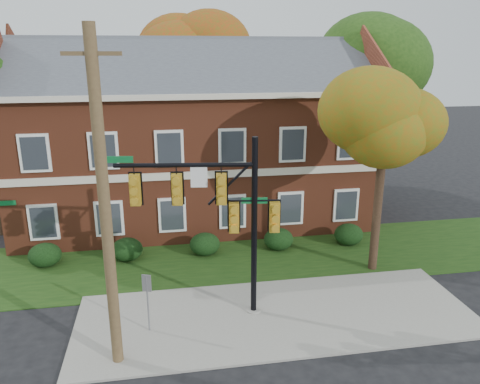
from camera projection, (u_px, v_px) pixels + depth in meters
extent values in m
plane|color=black|center=(284.00, 332.00, 15.68)|extent=(120.00, 120.00, 0.00)
cube|color=gray|center=(277.00, 315.00, 16.61)|extent=(14.00, 5.00, 0.08)
cube|color=#193811|center=(250.00, 257.00, 21.34)|extent=(30.00, 6.00, 0.04)
cube|color=brown|center=(194.00, 156.00, 25.66)|extent=(18.00, 8.00, 7.00)
cube|color=beige|center=(192.00, 89.00, 24.62)|extent=(18.80, 8.80, 0.24)
cube|color=beige|center=(201.00, 175.00, 21.86)|extent=(18.00, 0.12, 0.35)
ellipsoid|color=black|center=(45.00, 255.00, 20.38)|extent=(1.40, 1.26, 1.05)
ellipsoid|color=black|center=(127.00, 249.00, 20.95)|extent=(1.40, 1.26, 1.05)
ellipsoid|color=black|center=(205.00, 244.00, 21.52)|extent=(1.40, 1.26, 1.05)
ellipsoid|color=black|center=(279.00, 239.00, 22.09)|extent=(1.40, 1.26, 1.05)
ellipsoid|color=black|center=(349.00, 234.00, 22.66)|extent=(1.40, 1.26, 1.05)
cylinder|color=black|center=(378.00, 206.00, 19.44)|extent=(0.36, 0.36, 5.76)
ellipsoid|color=#9A4D0D|center=(385.00, 119.00, 18.40)|extent=(4.25, 4.25, 3.60)
ellipsoid|color=#9A4D0D|center=(407.00, 105.00, 17.97)|extent=(3.50, 3.50, 3.00)
cylinder|color=black|center=(374.00, 146.00, 28.39)|extent=(0.36, 0.36, 7.04)
ellipsoid|color=#1B3B10|center=(380.00, 71.00, 27.12)|extent=(5.95, 5.95, 5.04)
ellipsoid|color=#1B3B10|center=(400.00, 61.00, 26.59)|extent=(4.90, 4.90, 4.20)
cylinder|color=black|center=(199.00, 127.00, 33.27)|extent=(0.36, 0.36, 7.68)
ellipsoid|color=#B92A0F|center=(197.00, 57.00, 31.89)|extent=(6.46, 6.46, 5.47)
ellipsoid|color=#B92A0F|center=(212.00, 48.00, 31.33)|extent=(5.32, 5.32, 4.56)
cylinder|color=gray|center=(253.00, 311.00, 16.83)|extent=(0.51, 0.51, 0.15)
cylinder|color=black|center=(254.00, 230.00, 15.92)|extent=(0.23, 0.23, 6.42)
cylinder|color=black|center=(185.00, 165.00, 15.19)|extent=(4.56, 0.77, 0.15)
cylinder|color=black|center=(254.00, 201.00, 15.62)|extent=(1.64, 0.30, 0.07)
cube|color=#AC811B|center=(135.00, 190.00, 15.37)|extent=(0.44, 0.33, 1.06)
cube|color=#AC811B|center=(177.00, 189.00, 15.42)|extent=(0.44, 0.33, 1.06)
cube|color=#AC811B|center=(221.00, 189.00, 15.46)|extent=(0.44, 0.33, 1.06)
cube|color=silver|center=(199.00, 177.00, 15.32)|extent=(0.55, 0.11, 0.69)
cube|color=#0C5C29|center=(119.00, 160.00, 15.06)|extent=(0.91, 0.16, 0.22)
cube|color=#AC811B|center=(234.00, 218.00, 15.77)|extent=(0.44, 0.33, 1.06)
cube|color=#AC811B|center=(275.00, 217.00, 15.81)|extent=(0.44, 0.33, 1.06)
cube|color=#0C5C29|center=(254.00, 201.00, 15.62)|extent=(0.87, 0.15, 0.21)
cylinder|color=brown|center=(105.00, 210.00, 12.79)|extent=(0.38, 0.38, 9.75)
cube|color=brown|center=(91.00, 53.00, 11.60)|extent=(1.51, 0.39, 0.11)
cylinder|color=slate|center=(148.00, 304.00, 15.39)|extent=(0.07, 0.07, 2.12)
cube|color=slate|center=(147.00, 283.00, 15.17)|extent=(0.30, 0.14, 0.60)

